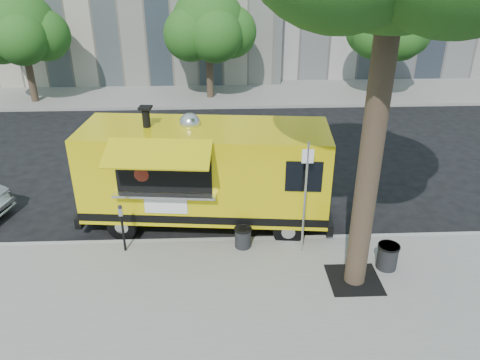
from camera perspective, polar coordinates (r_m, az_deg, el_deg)
The scene contains 13 objects.
ground at distance 13.55m, azimuth -0.11°, elevation -5.51°, with size 120.00×120.00×0.00m, color black.
sidewalk at distance 10.31m, azimuth 0.83°, elevation -16.91°, with size 60.00×6.00×0.15m, color gray.
curb at distance 12.73m, azimuth 0.06°, elevation -7.42°, with size 60.00×0.14×0.16m, color #999993.
far_sidewalk at distance 25.99m, azimuth -1.35°, elevation 10.48°, with size 60.00×5.00×0.15m, color gray.
tree_well at distance 11.57m, azimuth 13.73°, elevation -11.71°, with size 1.20×1.20×0.02m, color black.
far_tree_a at distance 25.87m, azimuth -25.14°, elevation 16.46°, with size 3.42×3.42×5.36m.
far_tree_b at distance 24.44m, azimuth -3.87°, elevation 18.43°, with size 3.60×3.60×5.50m.
far_tree_c at distance 25.59m, azimuth 17.73°, elevation 17.42°, with size 3.24×3.24×5.21m.
sign_post at distance 11.45m, azimuth 7.97°, elevation -1.49°, with size 0.28×0.06×3.00m.
parking_meter at distance 12.14m, azimuth -14.20°, elevation -5.07°, with size 0.11×0.11×1.33m.
food_truck at distance 12.93m, azimuth -4.37°, elevation 0.92°, with size 7.14×3.55×3.44m.
trash_bin_left at distance 12.22m, azimuth 0.36°, elevation -6.93°, with size 0.46×0.46×0.55m.
trash_bin_right at distance 11.99m, azimuth 17.54°, elevation -8.80°, with size 0.53×0.53×0.64m.
Camera 1 is at (-0.46, -11.51, 7.13)m, focal length 35.00 mm.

